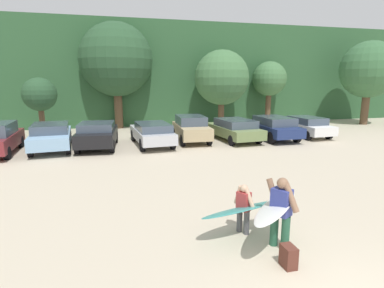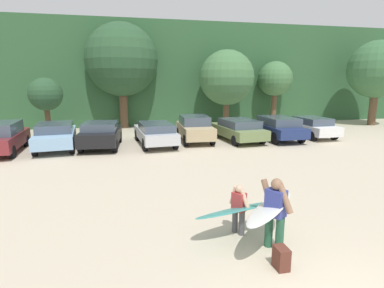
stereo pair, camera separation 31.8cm
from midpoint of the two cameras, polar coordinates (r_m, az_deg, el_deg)
hillside_ridge at (r=31.73m, az=-6.23°, el=12.41°), size 108.00×12.00×8.38m
tree_far_right at (r=22.73m, az=-24.83°, el=8.17°), size 2.16×2.16×3.87m
tree_center_right at (r=24.99m, az=-12.39°, el=14.76°), size 5.49×5.49×7.95m
tree_left at (r=24.94m, az=6.74°, el=11.93°), size 4.26×4.26×6.02m
tree_center_left at (r=27.49m, az=15.28°, el=11.34°), size 2.86×2.86×5.25m
tree_far_left at (r=30.12m, az=31.04°, el=11.56°), size 4.63×4.63×6.87m
parked_car_maroon at (r=18.56m, az=-31.11°, el=1.09°), size 2.00×4.52×1.59m
parked_car_sky_blue at (r=18.41m, az=-23.23°, el=1.56°), size 2.37×4.80×1.41m
parked_car_black at (r=17.90m, az=-15.80°, el=1.83°), size 2.23×4.25×1.43m
parked_car_silver at (r=17.99m, az=-6.23°, el=2.12°), size 2.20×4.79×1.32m
parked_car_tan at (r=19.02m, az=0.97°, el=2.96°), size 1.89×4.08×1.56m
parked_car_olive_green at (r=19.46m, az=8.86°, el=2.72°), size 2.36×4.67×1.34m
parked_car_navy at (r=20.41m, az=15.64°, el=3.01°), size 1.97×4.69×1.44m
parked_car_white at (r=22.08m, az=21.27°, el=3.04°), size 1.94×4.29×1.31m
person_adult at (r=7.16m, az=16.26°, el=-11.48°), size 0.52×0.77×1.62m
person_child at (r=7.73m, az=9.75°, el=-11.18°), size 0.39×0.57×1.23m
surfboard_white at (r=7.17m, az=15.36°, el=-11.08°), size 2.09×2.15×0.24m
surfboard_teal at (r=7.60m, az=9.53°, el=-11.75°), size 2.35×1.20×0.26m
backpack_dropped at (r=6.81m, az=17.38°, el=-19.29°), size 0.24×0.34×0.45m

